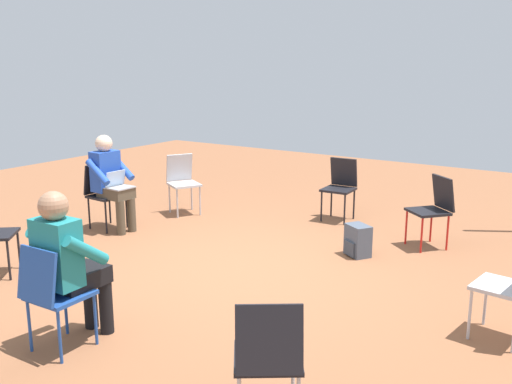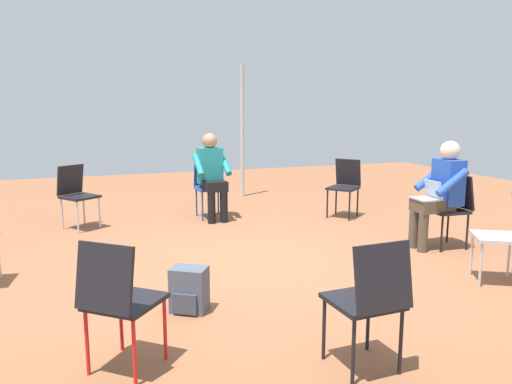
# 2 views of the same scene
# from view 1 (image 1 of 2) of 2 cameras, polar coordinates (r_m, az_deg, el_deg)

# --- Properties ---
(ground_plane) EXTENTS (14.65, 14.65, 0.00)m
(ground_plane) POSITION_cam_1_polar(r_m,az_deg,el_deg) (6.11, -1.44, -7.74)
(ground_plane) COLOR brown
(chair_east) EXTENTS (0.45, 0.42, 0.85)m
(chair_east) POSITION_cam_1_polar(r_m,az_deg,el_deg) (7.96, 8.45, 0.76)
(chair_east) COLOR black
(chair_east) RESTS_ON ground
(chair_west) EXTENTS (0.45, 0.41, 0.85)m
(chair_west) POSITION_cam_1_polar(r_m,az_deg,el_deg) (4.55, -19.73, -9.28)
(chair_west) COLOR #1E4799
(chair_west) RESTS_ON ground
(chair_north) EXTENTS (0.42, 0.46, 0.85)m
(chair_north) POSITION_cam_1_polar(r_m,az_deg,el_deg) (7.74, -15.05, 0.10)
(chair_north) COLOR black
(chair_north) RESTS_ON ground
(chair_northeast) EXTENTS (0.56, 0.57, 0.85)m
(chair_northeast) POSITION_cam_1_polar(r_m,az_deg,el_deg) (8.27, -7.38, 1.26)
(chair_northeast) COLOR #B7B7BC
(chair_northeast) RESTS_ON ground
(chair_southwest) EXTENTS (0.58, 0.57, 0.85)m
(chair_southwest) POSITION_cam_1_polar(r_m,az_deg,el_deg) (3.44, 1.23, -15.95)
(chair_southwest) COLOR black
(chair_southwest) RESTS_ON ground
(chair_southeast) EXTENTS (0.59, 0.58, 0.85)m
(chair_southeast) POSITION_cam_1_polar(r_m,az_deg,el_deg) (7.01, 17.34, -1.37)
(chair_southeast) COLOR black
(chair_southeast) RESTS_ON ground
(person_with_laptop) EXTENTS (0.51, 0.54, 1.24)m
(person_with_laptop) POSITION_cam_1_polar(r_m,az_deg,el_deg) (7.57, -14.33, 1.39)
(person_with_laptop) COLOR #4C4233
(person_with_laptop) RESTS_ON ground
(person_in_teal) EXTENTS (0.53, 0.50, 1.24)m
(person_in_teal) POSITION_cam_1_polar(r_m,az_deg,el_deg) (4.58, -18.29, -6.38)
(person_in_teal) COLOR black
(person_in_teal) RESTS_ON ground
(backpack_near_laptop_user) EXTENTS (0.32, 0.34, 0.36)m
(backpack_near_laptop_user) POSITION_cam_1_polar(r_m,az_deg,el_deg) (6.57, 10.14, -4.97)
(backpack_near_laptop_user) COLOR #475160
(backpack_near_laptop_user) RESTS_ON ground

